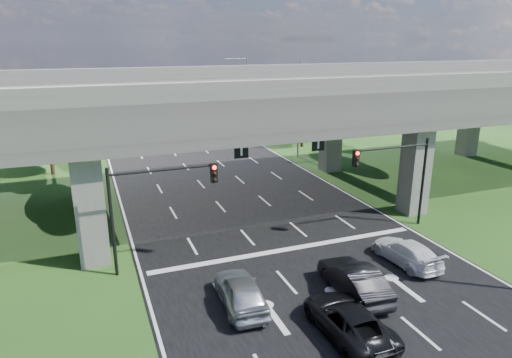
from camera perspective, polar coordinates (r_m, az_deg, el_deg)
ground at (r=25.21m, az=7.62°, el=-11.96°), size 160.00×160.00×0.00m
road at (r=33.46m, az=-0.51°, el=-4.22°), size 18.00×120.00×0.03m
overpass at (r=33.32m, az=-1.77°, el=9.75°), size 80.00×15.00×10.00m
signal_right at (r=30.80m, az=17.33°, el=1.27°), size 5.76×0.54×6.00m
signal_left at (r=24.69m, az=-12.75°, el=-2.23°), size 5.76×0.54×6.00m
streetlight_far at (r=48.44m, az=4.97°, el=9.52°), size 3.38×0.25×10.00m
streetlight_beyond at (r=63.13m, az=-1.45°, el=11.34°), size 3.38×0.25×10.00m
tree_left_near at (r=45.92m, az=-24.66°, el=6.33°), size 4.50×4.50×7.80m
tree_left_mid at (r=54.17m, az=-27.33°, el=6.71°), size 3.91×3.90×6.76m
tree_left_far at (r=61.66m, az=-23.04°, el=9.21°), size 4.80×4.80×8.32m
tree_right_near at (r=53.48m, az=5.94°, el=8.75°), size 4.20×4.20×7.28m
tree_right_mid at (r=61.94m, az=5.09°, el=9.61°), size 3.91×3.90×6.76m
tree_right_far at (r=67.64m, az=-1.01°, el=10.85°), size 4.50×4.50×7.80m
car_silver at (r=22.12m, az=-1.91°, el=-13.84°), size 2.18×4.71×1.56m
car_dark at (r=23.46m, az=12.17°, el=-12.23°), size 1.98×4.99×1.61m
car_white at (r=27.35m, az=18.28°, el=-8.67°), size 2.09×4.66×1.33m
car_trailing at (r=20.67m, az=11.45°, el=-16.93°), size 2.35×5.05×1.40m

